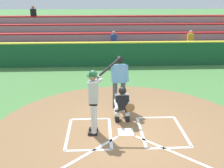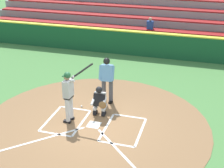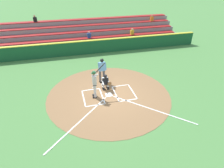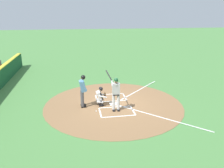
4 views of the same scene
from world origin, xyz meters
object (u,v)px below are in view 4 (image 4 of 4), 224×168
batter (116,92)px  baseball (96,111)px  catcher (101,96)px  plate_umpire (83,89)px

batter → baseball: (-0.01, -1.07, -1.06)m
baseball → catcher: bearing=158.1°
catcher → baseball: bearing=-21.9°
batter → plate_umpire: 1.92m
batter → baseball: size_ratio=28.76×
plate_umpire → baseball: size_ratio=25.20×
batter → catcher: 1.24m
plate_umpire → baseball: 1.48m
catcher → baseball: 1.07m
baseball → batter: bearing=89.4°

